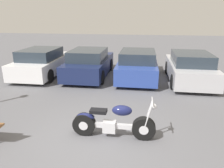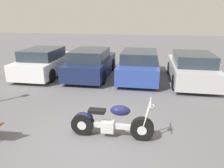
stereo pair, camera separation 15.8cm
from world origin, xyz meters
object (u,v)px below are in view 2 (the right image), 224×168
at_px(parked_car_blue, 139,65).
at_px(parked_car_silver, 192,68).
at_px(parked_car_white, 45,62).
at_px(motorcycle, 111,123).
at_px(parked_car_navy, 91,63).

distance_m(parked_car_blue, parked_car_silver, 2.50).
relative_size(parked_car_white, parked_car_blue, 1.00).
bearing_deg(parked_car_white, parked_car_blue, 1.86).
bearing_deg(parked_car_blue, parked_car_white, -178.14).
distance_m(motorcycle, parked_car_navy, 6.08).
relative_size(parked_car_blue, parked_car_silver, 1.00).
height_order(parked_car_blue, parked_car_silver, same).
bearing_deg(motorcycle, parked_car_silver, 61.92).
xyz_separation_m(parked_car_white, parked_car_silver, (7.47, -0.09, 0.00)).
height_order(parked_car_white, parked_car_navy, same).
xyz_separation_m(motorcycle, parked_car_white, (-4.54, 5.58, 0.26)).
bearing_deg(parked_car_white, motorcycle, -50.85).
height_order(parked_car_navy, parked_car_blue, same).
bearing_deg(parked_car_navy, parked_car_blue, 0.46).
relative_size(motorcycle, parked_car_silver, 0.51).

